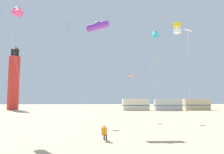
% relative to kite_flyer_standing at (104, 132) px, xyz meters
% --- Properties ---
extents(kite_flyer_standing, '(0.42, 0.55, 1.16)m').
position_rel_kite_flyer_standing_xyz_m(kite_flyer_standing, '(0.00, 0.00, 0.00)').
color(kite_flyer_standing, orange).
rests_on(kite_flyer_standing, ground).
extents(kite_tube_violet, '(2.70, 2.22, 11.43)m').
position_rel_kite_flyer_standing_xyz_m(kite_tube_violet, '(-0.67, 7.13, 10.12)').
color(kite_tube_violet, silver).
rests_on(kite_tube_violet, ground).
extents(kite_box_gold, '(1.73, 2.07, 11.09)m').
position_rel_kite_flyer_standing_xyz_m(kite_box_gold, '(7.87, 6.74, 9.88)').
color(kite_box_gold, silver).
rests_on(kite_box_gold, ground).
extents(kite_diamond_lime, '(1.43, 1.43, 8.39)m').
position_rel_kite_flyer_standing_xyz_m(kite_diamond_lime, '(7.21, 14.03, 7.26)').
color(kite_diamond_lime, silver).
rests_on(kite_diamond_lime, ground).
extents(kite_diamond_orange, '(3.11, 2.56, 6.14)m').
position_rel_kite_flyer_standing_xyz_m(kite_diamond_orange, '(3.83, 13.79, 5.11)').
color(kite_diamond_orange, silver).
rests_on(kite_diamond_orange, ground).
extents(kite_tube_cyan, '(3.30, 3.20, 12.59)m').
position_rel_kite_flyer_standing_xyz_m(kite_tube_cyan, '(7.23, 13.73, 11.27)').
color(kite_tube_cyan, silver).
rests_on(kite_tube_cyan, ground).
extents(kite_diamond_blue, '(2.82, 2.82, 14.06)m').
position_rel_kite_flyer_standing_xyz_m(kite_diamond_blue, '(-5.22, 14.58, 12.48)').
color(kite_diamond_blue, silver).
rests_on(kite_diamond_blue, ground).
extents(kite_tube_rainbow, '(2.56, 2.82, 11.73)m').
position_rel_kite_flyer_standing_xyz_m(kite_tube_rainbow, '(-8.22, 4.52, 10.42)').
color(kite_tube_rainbow, silver).
rests_on(kite_tube_rainbow, ground).
extents(kite_diamond_white, '(2.07, 2.07, 10.49)m').
position_rel_kite_flyer_standing_xyz_m(kite_diamond_white, '(8.96, 6.73, 9.22)').
color(kite_diamond_white, silver).
rests_on(kite_diamond_white, ground).
extents(lighthouse_distant, '(2.80, 2.80, 16.80)m').
position_rel_kite_flyer_standing_xyz_m(lighthouse_distant, '(-23.31, 41.96, 7.22)').
color(lighthouse_distant, red).
rests_on(lighthouse_distant, ground).
extents(rv_van_cream, '(6.50, 2.51, 2.80)m').
position_rel_kite_flyer_standing_xyz_m(rv_van_cream, '(8.11, 37.65, 0.78)').
color(rv_van_cream, beige).
rests_on(rv_van_cream, ground).
extents(rv_van_silver, '(6.50, 2.51, 2.80)m').
position_rel_kite_flyer_standing_xyz_m(rv_van_silver, '(15.81, 36.58, 0.78)').
color(rv_van_silver, '#B7BABF').
rests_on(rv_van_silver, ground).
extents(rv_van_tan, '(6.47, 2.43, 2.80)m').
position_rel_kite_flyer_standing_xyz_m(rv_van_tan, '(23.67, 38.43, 0.78)').
color(rv_van_tan, '#C6B28C').
rests_on(rv_van_tan, ground).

